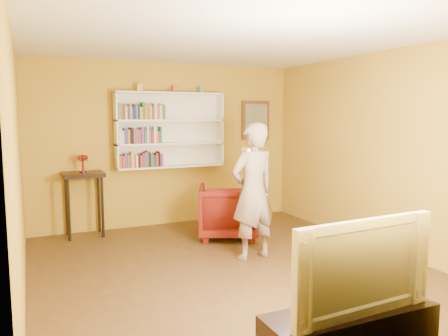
{
  "coord_description": "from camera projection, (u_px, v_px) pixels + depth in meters",
  "views": [
    {
      "loc": [
        -2.15,
        -4.57,
        1.84
      ],
      "look_at": [
        0.25,
        0.75,
        1.13
      ],
      "focal_mm": 35.0,
      "sensor_mm": 36.0,
      "label": 1
    }
  ],
  "objects": [
    {
      "name": "ornament_centre",
      "position": [
        175.0,
        89.0,
        7.12
      ],
      "size": [
        0.07,
        0.07,
        0.1
      ],
      "primitive_type": "cube",
      "color": "#A23641",
      "rests_on": "bookshelf"
    },
    {
      "name": "person",
      "position": [
        253.0,
        192.0,
        5.54
      ],
      "size": [
        0.7,
        0.51,
        1.75
      ],
      "primitive_type": "imported",
      "rotation": [
        0.0,
        0.0,
        3.3
      ],
      "color": "#7D685B",
      "rests_on": "ground"
    },
    {
      "name": "books_row_lower",
      "position": [
        141.0,
        160.0,
        6.97
      ],
      "size": [
        0.69,
        0.19,
        0.26
      ],
      "color": "#97481B",
      "rests_on": "bookshelf"
    },
    {
      "name": "ornament_left",
      "position": [
        139.0,
        88.0,
        6.88
      ],
      "size": [
        0.09,
        0.09,
        0.12
      ],
      "primitive_type": "cube",
      "color": "gold",
      "rests_on": "bookshelf"
    },
    {
      "name": "books_row_middle",
      "position": [
        140.0,
        136.0,
        6.93
      ],
      "size": [
        0.68,
        0.19,
        0.27
      ],
      "color": "silver",
      "rests_on": "bookshelf"
    },
    {
      "name": "ruby_lustre",
      "position": [
        83.0,
        160.0,
        6.55
      ],
      "size": [
        0.16,
        0.17,
        0.27
      ],
      "color": "maroon",
      "rests_on": "console_table"
    },
    {
      "name": "game_remote",
      "position": [
        246.0,
        150.0,
        5.04
      ],
      "size": [
        0.04,
        0.15,
        0.04
      ],
      "primitive_type": "cube",
      "color": "silver",
      "rests_on": "person"
    },
    {
      "name": "television",
      "position": [
        352.0,
        263.0,
        3.05
      ],
      "size": [
        1.18,
        0.21,
        0.68
      ],
      "primitive_type": "imported",
      "rotation": [
        0.0,
        0.0,
        0.05
      ],
      "color": "black",
      "rests_on": "tv_cabinet"
    },
    {
      "name": "bookshelf",
      "position": [
        169.0,
        130.0,
        7.22
      ],
      "size": [
        1.8,
        0.29,
        1.23
      ],
      "color": "white",
      "rests_on": "room_shell"
    },
    {
      "name": "framed_painting",
      "position": [
        256.0,
        120.0,
        7.92
      ],
      "size": [
        0.55,
        0.05,
        0.7
      ],
      "color": "#4F2B16",
      "rests_on": "room_shell"
    },
    {
      "name": "books_row_upper",
      "position": [
        142.0,
        112.0,
        6.9
      ],
      "size": [
        0.75,
        0.19,
        0.27
      ],
      "color": "#216479",
      "rests_on": "bookshelf"
    },
    {
      "name": "console_table",
      "position": [
        84.0,
        183.0,
        6.6
      ],
      "size": [
        0.6,
        0.46,
        0.99
      ],
      "color": "black",
      "rests_on": "ground"
    },
    {
      "name": "room_shell",
      "position": [
        231.0,
        186.0,
        5.11
      ],
      "size": [
        5.3,
        5.8,
        2.88
      ],
      "color": "#3F2A14",
      "rests_on": "ground"
    },
    {
      "name": "ornament_right",
      "position": [
        201.0,
        90.0,
        7.31
      ],
      "size": [
        0.07,
        0.07,
        0.1
      ],
      "primitive_type": "cube",
      "color": "slate",
      "rests_on": "bookshelf"
    },
    {
      "name": "armchair",
      "position": [
        228.0,
        211.0,
        6.6
      ],
      "size": [
        1.14,
        1.15,
        0.8
      ],
      "primitive_type": "imported",
      "rotation": [
        0.0,
        0.0,
        2.72
      ],
      "color": "#480505",
      "rests_on": "ground"
    }
  ]
}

